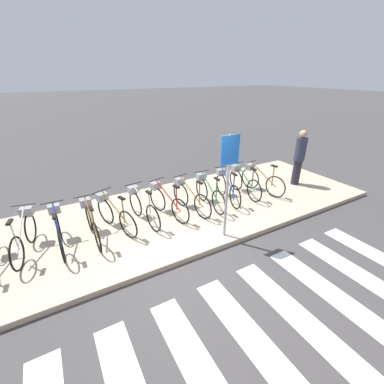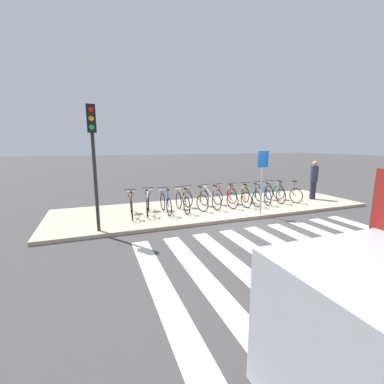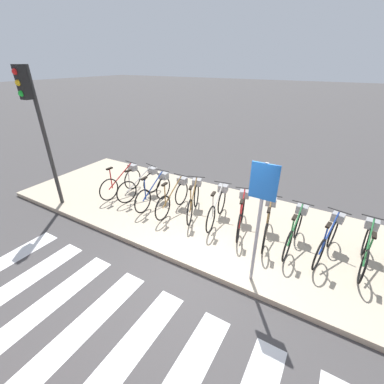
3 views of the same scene
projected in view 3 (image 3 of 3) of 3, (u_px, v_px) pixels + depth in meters
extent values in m
plane|color=#423F3F|center=(193.00, 271.00, 5.21)|extent=(120.00, 120.00, 0.00)
cube|color=#B7A88E|center=(229.00, 224.00, 6.61)|extent=(12.88, 3.71, 0.12)
torus|color=black|center=(109.00, 190.00, 7.50)|extent=(0.10, 0.67, 0.67)
torus|color=black|center=(133.00, 179.00, 8.17)|extent=(0.10, 0.67, 0.67)
cylinder|color=red|center=(120.00, 176.00, 7.71)|extent=(0.12, 0.94, 0.57)
cylinder|color=red|center=(111.00, 179.00, 7.45)|extent=(0.03, 0.03, 0.60)
cube|color=black|center=(109.00, 169.00, 7.31)|extent=(0.09, 0.21, 0.04)
cylinder|color=#262626|center=(131.00, 162.00, 7.91)|extent=(0.46, 0.07, 0.02)
cube|color=gray|center=(133.00, 168.00, 8.03)|extent=(0.26, 0.22, 0.18)
torus|color=black|center=(127.00, 192.00, 7.36)|extent=(0.19, 0.66, 0.67)
torus|color=black|center=(152.00, 182.00, 7.95)|extent=(0.19, 0.66, 0.67)
cylinder|color=silver|center=(139.00, 179.00, 7.53)|extent=(0.25, 0.92, 0.57)
cylinder|color=silver|center=(129.00, 181.00, 7.30)|extent=(0.04, 0.04, 0.60)
cube|color=black|center=(128.00, 171.00, 7.16)|extent=(0.11, 0.21, 0.04)
cylinder|color=#262626|center=(151.00, 165.00, 7.69)|extent=(0.45, 0.13, 0.02)
cube|color=gray|center=(153.00, 171.00, 7.81)|extent=(0.28, 0.25, 0.18)
torus|color=black|center=(143.00, 201.00, 6.88)|extent=(0.04, 0.67, 0.67)
torus|color=black|center=(163.00, 188.00, 7.59)|extent=(0.04, 0.67, 0.67)
cylinder|color=navy|center=(153.00, 186.00, 7.11)|extent=(0.04, 0.94, 0.57)
cylinder|color=navy|center=(145.00, 189.00, 6.84)|extent=(0.03, 0.03, 0.60)
cube|color=black|center=(144.00, 178.00, 6.69)|extent=(0.07, 0.20, 0.04)
cylinder|color=#262626|center=(162.00, 170.00, 7.33)|extent=(0.46, 0.03, 0.02)
cube|color=gray|center=(164.00, 176.00, 7.45)|extent=(0.24, 0.20, 0.18)
torus|color=black|center=(163.00, 208.00, 6.56)|extent=(0.05, 0.67, 0.67)
torus|color=black|center=(182.00, 194.00, 7.28)|extent=(0.05, 0.67, 0.67)
cylinder|color=olive|center=(172.00, 192.00, 6.80)|extent=(0.05, 0.94, 0.57)
cylinder|color=olive|center=(165.00, 196.00, 6.53)|extent=(0.03, 0.03, 0.60)
cube|color=black|center=(164.00, 184.00, 6.38)|extent=(0.07, 0.20, 0.04)
cylinder|color=#262626|center=(181.00, 175.00, 7.02)|extent=(0.46, 0.03, 0.02)
cube|color=gray|center=(182.00, 181.00, 7.14)|extent=(0.24, 0.20, 0.18)
torus|color=black|center=(190.00, 212.00, 6.38)|extent=(0.26, 0.65, 0.67)
torus|color=black|center=(196.00, 195.00, 7.18)|extent=(0.26, 0.65, 0.67)
cylinder|color=olive|center=(193.00, 194.00, 6.66)|extent=(0.34, 0.90, 0.57)
cylinder|color=olive|center=(191.00, 199.00, 6.35)|extent=(0.04, 0.04, 0.60)
cube|color=black|center=(191.00, 188.00, 6.21)|extent=(0.13, 0.21, 0.04)
cylinder|color=#262626|center=(197.00, 177.00, 6.92)|extent=(0.44, 0.17, 0.02)
cube|color=gray|center=(197.00, 182.00, 7.05)|extent=(0.29, 0.27, 0.18)
torus|color=black|center=(211.00, 219.00, 6.10)|extent=(0.13, 0.67, 0.67)
torus|color=black|center=(222.00, 202.00, 6.85)|extent=(0.13, 0.67, 0.67)
cylinder|color=beige|center=(217.00, 201.00, 6.35)|extent=(0.16, 0.93, 0.57)
cylinder|color=beige|center=(213.00, 206.00, 6.06)|extent=(0.04, 0.04, 0.60)
cube|color=black|center=(213.00, 194.00, 5.92)|extent=(0.10, 0.21, 0.04)
cylinder|color=#262626|center=(223.00, 183.00, 6.59)|extent=(0.46, 0.09, 0.02)
cube|color=gray|center=(223.00, 188.00, 6.72)|extent=(0.27, 0.23, 0.18)
torus|color=black|center=(239.00, 228.00, 5.77)|extent=(0.20, 0.66, 0.67)
torus|color=black|center=(243.00, 208.00, 6.56)|extent=(0.20, 0.66, 0.67)
cylinder|color=red|center=(242.00, 208.00, 6.04)|extent=(0.26, 0.92, 0.57)
cylinder|color=red|center=(240.00, 214.00, 5.74)|extent=(0.04, 0.04, 0.60)
cube|color=black|center=(242.00, 201.00, 5.60)|extent=(0.12, 0.21, 0.04)
cylinder|color=#262626|center=(245.00, 188.00, 6.30)|extent=(0.45, 0.14, 0.02)
cube|color=gray|center=(244.00, 194.00, 6.43)|extent=(0.28, 0.25, 0.18)
torus|color=black|center=(264.00, 238.00, 5.45)|extent=(0.15, 0.67, 0.67)
torus|color=black|center=(269.00, 216.00, 6.21)|extent=(0.15, 0.67, 0.67)
cylinder|color=olive|center=(268.00, 217.00, 5.71)|extent=(0.19, 0.93, 0.57)
cylinder|color=olive|center=(267.00, 223.00, 5.42)|extent=(0.04, 0.04, 0.60)
cube|color=black|center=(269.00, 210.00, 5.27)|extent=(0.10, 0.21, 0.04)
cylinder|color=#262626|center=(272.00, 196.00, 5.95)|extent=(0.46, 0.10, 0.02)
cube|color=gray|center=(271.00, 202.00, 6.08)|extent=(0.27, 0.24, 0.18)
torus|color=black|center=(287.00, 246.00, 5.22)|extent=(0.07, 0.67, 0.67)
torus|color=black|center=(298.00, 225.00, 5.90)|extent=(0.07, 0.67, 0.67)
cylinder|color=#267238|center=(295.00, 224.00, 5.44)|extent=(0.08, 0.94, 0.57)
cylinder|color=#267238|center=(292.00, 231.00, 5.17)|extent=(0.03, 0.03, 0.60)
cube|color=black|center=(295.00, 217.00, 5.03)|extent=(0.08, 0.20, 0.04)
cylinder|color=#262626|center=(303.00, 203.00, 5.64)|extent=(0.46, 0.05, 0.02)
cube|color=gray|center=(302.00, 209.00, 5.77)|extent=(0.25, 0.21, 0.18)
torus|color=black|center=(319.00, 255.00, 4.99)|extent=(0.16, 0.67, 0.67)
torus|color=black|center=(333.00, 233.00, 5.61)|extent=(0.16, 0.67, 0.67)
cylinder|color=navy|center=(329.00, 233.00, 5.18)|extent=(0.21, 0.93, 0.57)
cylinder|color=navy|center=(325.00, 239.00, 4.94)|extent=(0.04, 0.04, 0.60)
cube|color=black|center=(329.00, 225.00, 4.79)|extent=(0.11, 0.21, 0.04)
cylinder|color=#262626|center=(340.00, 211.00, 5.35)|extent=(0.46, 0.11, 0.02)
cube|color=gray|center=(338.00, 218.00, 5.47)|extent=(0.27, 0.24, 0.18)
torus|color=black|center=(363.00, 266.00, 4.70)|extent=(0.08, 0.67, 0.67)
torus|color=black|center=(366.00, 240.00, 5.38)|extent=(0.08, 0.67, 0.67)
cylinder|color=#267238|center=(369.00, 242.00, 4.92)|extent=(0.09, 0.94, 0.57)
cylinder|color=#267238|center=(369.00, 250.00, 4.66)|extent=(0.03, 0.03, 0.60)
cube|color=black|center=(374.00, 235.00, 4.51)|extent=(0.08, 0.20, 0.04)
cylinder|color=#262626|center=(375.00, 218.00, 5.12)|extent=(0.46, 0.05, 0.02)
cube|color=gray|center=(372.00, 224.00, 5.24)|extent=(0.25, 0.21, 0.18)
cylinder|color=#2D2D2D|center=(46.00, 142.00, 6.69)|extent=(0.10, 0.10, 3.63)
cube|color=black|center=(23.00, 82.00, 5.90)|extent=(0.24, 0.20, 0.75)
sphere|color=red|center=(15.00, 72.00, 5.72)|extent=(0.14, 0.14, 0.14)
sphere|color=gold|center=(18.00, 83.00, 5.82)|extent=(0.14, 0.14, 0.14)
sphere|color=green|center=(21.00, 94.00, 5.93)|extent=(0.14, 0.14, 0.14)
cylinder|color=#99999E|center=(258.00, 228.00, 4.36)|extent=(0.06, 0.06, 2.34)
cube|color=#1959B2|center=(264.00, 182.00, 3.95)|extent=(0.44, 0.03, 0.60)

